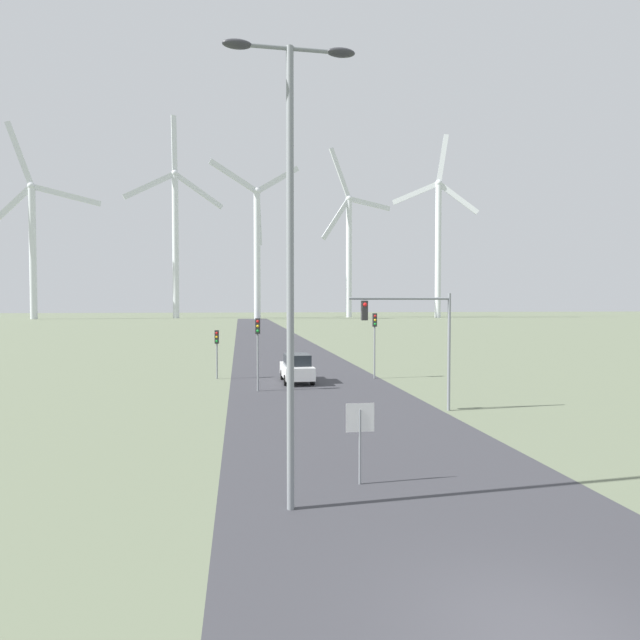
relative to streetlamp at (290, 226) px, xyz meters
The scene contains 14 objects.
ground_plane 9.27m from the streetlamp, 58.94° to the right, with size 600.00×600.00×0.00m, color #667056.
road_surface 43.38m from the streetlamp, 85.73° to the left, with size 10.00×240.00×0.01m.
streetlamp is the anchor object (origin of this frame).
stop_sign_near 5.88m from the streetlamp, 33.57° to the left, with size 0.81×0.07×2.28m.
traffic_light_post_near_left 17.27m from the streetlamp, 90.62° to the left, with size 0.28×0.34×4.22m.
traffic_light_post_near_right 22.27m from the streetlamp, 69.22° to the left, with size 0.28×0.34×4.41m.
traffic_light_post_mid_left 22.66m from the streetlamp, 97.05° to the left, with size 0.28×0.34×3.28m.
traffic_light_mast_overhead 12.50m from the streetlamp, 56.23° to the left, with size 4.90×0.34×5.54m.
car_approaching 20.78m from the streetlamp, 83.02° to the left, with size 1.88×4.13×1.83m.
wind_turbine_far_left 184.76m from the streetlamp, 112.37° to the left, with size 36.17×6.91×65.55m.
wind_turbine_left 175.90m from the streetlamp, 97.79° to the left, with size 33.04×16.02×71.93m.
wind_turbine_center 158.54m from the streetlamp, 88.26° to the left, with size 30.38×10.01×53.10m.
wind_turbine_right 181.94m from the streetlamp, 77.03° to the left, with size 29.95×12.00×63.83m.
wind_turbine_far_right 181.15m from the streetlamp, 66.39° to the left, with size 30.34×10.09×67.74m.
Camera 1 is at (-4.41, -6.72, 5.02)m, focal length 28.00 mm.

